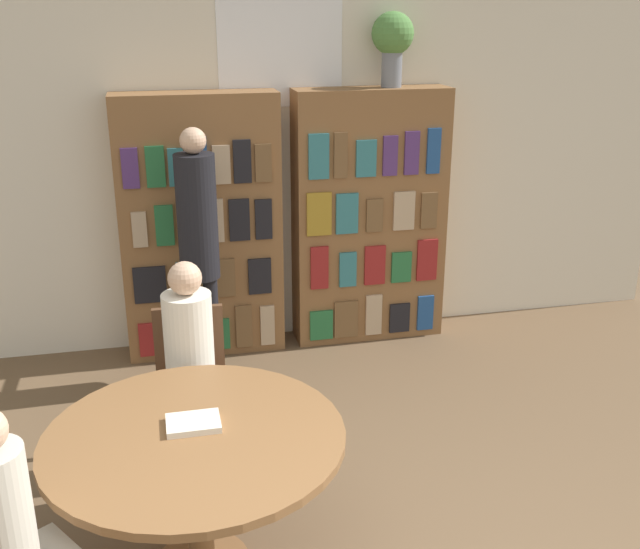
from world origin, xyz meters
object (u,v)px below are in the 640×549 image
(bookshelf_right, at_px, (369,218))
(seated_reader_right, at_px, (15,534))
(chair_left_side, at_px, (191,376))
(seated_reader_left, at_px, (190,357))
(bookshelf_left, at_px, (201,228))
(flower_vase, at_px, (393,39))
(reading_table, at_px, (195,454))
(librarian_standing, at_px, (198,234))

(bookshelf_right, height_order, seated_reader_right, bookshelf_right)
(chair_left_side, bearing_deg, seated_reader_left, 90.00)
(bookshelf_left, height_order, flower_vase, flower_vase)
(chair_left_side, bearing_deg, reading_table, 90.00)
(chair_left_side, bearing_deg, bookshelf_right, -134.33)
(bookshelf_right, relative_size, seated_reader_right, 1.60)
(reading_table, bearing_deg, seated_reader_right, -146.20)
(flower_vase, distance_m, librarian_standing, 1.97)
(flower_vase, height_order, seated_reader_right, flower_vase)
(flower_vase, bearing_deg, seated_reader_right, -129.20)
(seated_reader_right, distance_m, librarian_standing, 2.54)
(seated_reader_left, xyz_separation_m, seated_reader_right, (-0.72, -1.29, -0.03))
(seated_reader_left, bearing_deg, bookshelf_right, -131.00)
(bookshelf_left, relative_size, flower_vase, 3.68)
(bookshelf_left, distance_m, librarian_standing, 0.51)
(bookshelf_right, xyz_separation_m, seated_reader_left, (-1.47, -1.57, -0.27))
(bookshelf_left, xyz_separation_m, bookshelf_right, (1.28, -0.00, -0.00))
(librarian_standing, bearing_deg, seated_reader_right, -110.07)
(chair_left_side, bearing_deg, flower_vase, -136.91)
(chair_left_side, distance_m, seated_reader_left, 0.28)
(bookshelf_left, xyz_separation_m, reading_table, (-0.23, -2.40, -0.35))
(flower_vase, xyz_separation_m, seated_reader_left, (-1.62, -1.57, -1.57))
(bookshelf_right, distance_m, flower_vase, 1.31)
(bookshelf_right, height_order, flower_vase, flower_vase)
(flower_vase, distance_m, seated_reader_right, 4.02)
(flower_vase, height_order, reading_table, flower_vase)
(bookshelf_right, distance_m, librarian_standing, 1.42)
(reading_table, bearing_deg, bookshelf_left, 84.59)
(reading_table, distance_m, chair_left_side, 1.02)
(seated_reader_left, xyz_separation_m, librarian_standing, (0.14, 1.07, 0.37))
(bookshelf_left, distance_m, chair_left_side, 1.48)
(bookshelf_right, relative_size, flower_vase, 3.68)
(bookshelf_right, height_order, reading_table, bookshelf_right)
(bookshelf_left, xyz_separation_m, seated_reader_right, (-0.91, -2.86, -0.30))
(seated_reader_right, bearing_deg, librarian_standing, 126.12)
(chair_left_side, relative_size, seated_reader_right, 0.73)
(bookshelf_right, bearing_deg, flower_vase, 1.93)
(reading_table, bearing_deg, librarian_standing, 84.70)
(bookshelf_right, bearing_deg, reading_table, -122.09)
(bookshelf_left, height_order, librarian_standing, bookshelf_left)
(flower_vase, relative_size, chair_left_side, 0.60)
(reading_table, relative_size, chair_left_side, 1.53)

